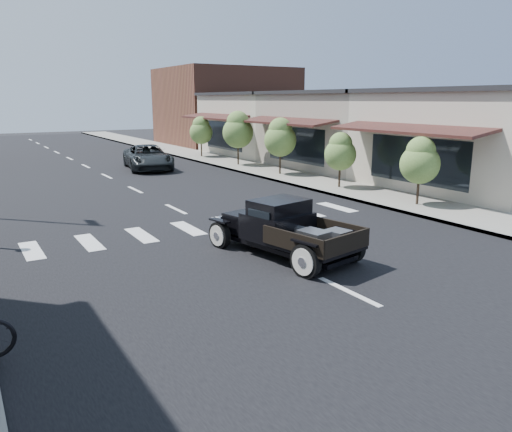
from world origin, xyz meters
TOP-DOWN VIEW (x-y plane):
  - ground at (0.00, 0.00)m, footprint 120.00×120.00m
  - road at (0.00, 15.00)m, footprint 14.00×80.00m
  - road_markings at (0.00, 10.00)m, footprint 12.00×60.00m
  - sidewalk_right at (8.50, 15.00)m, footprint 3.00×80.00m
  - storefront_near at (15.00, 4.00)m, footprint 10.00×9.00m
  - storefront_mid at (15.00, 13.00)m, footprint 10.00×9.00m
  - storefront_far at (15.00, 22.00)m, footprint 10.00×9.00m
  - far_building_right at (15.50, 32.00)m, footprint 11.00×10.00m
  - small_tree_a at (8.30, 2.36)m, footprint 1.54×1.54m
  - small_tree_b at (8.30, 7.05)m, footprint 1.48×1.48m
  - small_tree_c at (8.30, 12.07)m, footprint 1.78×1.78m
  - small_tree_d at (8.30, 16.83)m, footprint 1.94×1.94m
  - small_tree_e at (8.30, 22.28)m, footprint 1.65×1.65m
  - hotrod_pickup at (0.28, -0.04)m, footprint 2.98×4.89m
  - second_car at (2.97, 18.58)m, footprint 3.32×5.64m

SIDE VIEW (x-z plane):
  - ground at x=0.00m, z-range 0.00..0.00m
  - road_markings at x=0.00m, z-range -0.03..0.03m
  - road at x=0.00m, z-range 0.00..0.02m
  - sidewalk_right at x=8.50m, z-range 0.00..0.15m
  - second_car at x=2.97m, z-range 0.00..1.47m
  - hotrod_pickup at x=0.28m, z-range 0.00..1.58m
  - small_tree_b at x=8.30m, z-range 0.15..2.62m
  - small_tree_a at x=8.30m, z-range 0.15..2.71m
  - small_tree_e at x=8.30m, z-range 0.15..2.91m
  - small_tree_c at x=8.30m, z-range 0.15..3.12m
  - small_tree_d at x=8.30m, z-range 0.15..3.38m
  - storefront_near at x=15.00m, z-range 0.00..4.50m
  - storefront_mid at x=15.00m, z-range 0.00..4.50m
  - storefront_far at x=15.00m, z-range 0.00..4.50m
  - far_building_right at x=15.50m, z-range 0.00..7.00m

